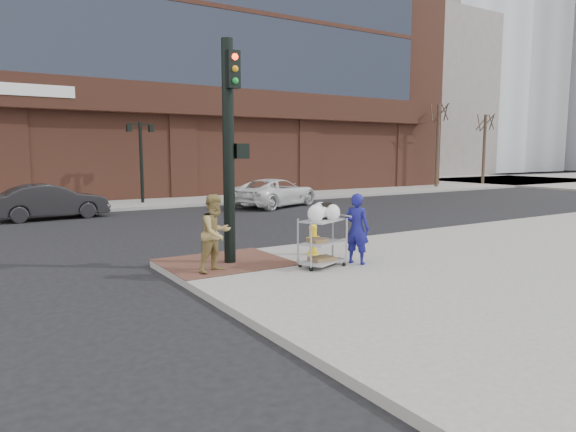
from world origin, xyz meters
TOP-DOWN VIEW (x-y plane):
  - ground at (0.00, 0.00)m, footprint 220.00×220.00m
  - sidewalk_far at (12.50, 32.00)m, footprint 65.00×36.00m
  - brick_curb_ramp at (-0.60, 0.90)m, footprint 2.80×2.40m
  - filler_block at (40.00, 38.00)m, footprint 14.00×20.00m
  - bare_tree_a at (24.00, 16.50)m, footprint 1.80×1.80m
  - bare_tree_b at (30.00, 17.00)m, footprint 1.80×1.80m
  - lamp_post at (2.00, 16.00)m, footprint 1.32×0.22m
  - traffic_signal_pole at (-0.48, 0.77)m, footprint 0.61×0.51m
  - woman_blue at (1.89, -0.84)m, footprint 0.61×0.70m
  - pedestrian_tan at (-1.14, 0.14)m, footprint 0.97×0.87m
  - sedan_dark at (-2.67, 12.71)m, footprint 4.41×1.90m
  - minivan_white at (7.42, 12.00)m, footprint 5.48×4.07m
  - utility_cart at (1.04, -0.69)m, footprint 1.17×0.93m
  - fire_hydrant at (1.65, 0.54)m, footprint 0.37×0.26m

SIDE VIEW (x-z plane):
  - ground at x=0.00m, z-range 0.00..0.00m
  - sidewalk_far at x=12.50m, z-range 0.00..0.15m
  - brick_curb_ramp at x=-0.60m, z-range 0.15..0.16m
  - fire_hydrant at x=1.65m, z-range 0.16..0.94m
  - minivan_white at x=7.42m, z-range 0.00..1.38m
  - sedan_dark at x=-2.67m, z-range 0.00..1.41m
  - utility_cart at x=1.04m, z-range 0.08..1.51m
  - woman_blue at x=1.89m, z-range 0.15..1.77m
  - pedestrian_tan at x=-1.14m, z-range 0.15..1.80m
  - lamp_post at x=2.00m, z-range 0.62..4.62m
  - traffic_signal_pole at x=-0.48m, z-range 0.33..5.33m
  - bare_tree_b at x=30.00m, z-range 2.44..9.14m
  - bare_tree_a at x=24.00m, z-range 2.67..9.87m
  - filler_block at x=40.00m, z-range 0.00..18.00m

